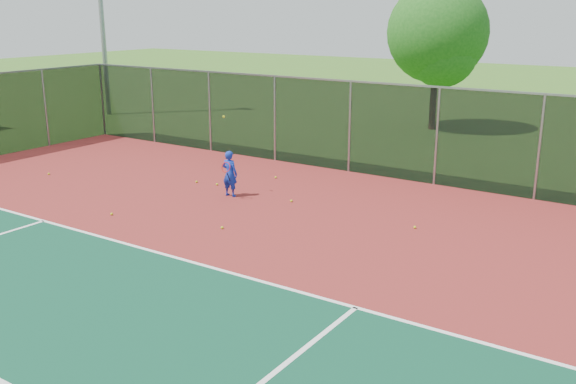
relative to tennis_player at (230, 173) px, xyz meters
The scene contains 13 objects.
ground 8.72m from the tennis_player, 59.17° to the right, with size 120.00×120.00×0.00m, color #33621C.
court_apron 7.09m from the tennis_player, 50.82° to the right, with size 30.00×20.00×0.02m, color maroon.
fence_back 6.42m from the tennis_player, 45.50° to the left, with size 30.00×0.06×3.03m.
tennis_player is the anchor object (origin of this frame).
practice_ball_0 5.66m from the tennis_player, ahead, with size 0.07×0.07×0.07m, color #BCC817.
practice_ball_1 1.42m from the tennis_player, 147.18° to the left, with size 0.07×0.07×0.07m, color #BCC817.
practice_ball_2 6.69m from the tennis_player, 168.33° to the right, with size 0.07×0.07×0.07m, color #BCC817.
practice_ball_3 2.99m from the tennis_player, 55.44° to the right, with size 0.07×0.07×0.07m, color #BCC817.
practice_ball_4 2.00m from the tennis_player, 162.23° to the left, with size 0.07×0.07×0.07m, color #BCC817.
practice_ball_5 3.54m from the tennis_player, 115.09° to the right, with size 0.07×0.07×0.07m, color #BCC817.
practice_ball_6 2.47m from the tennis_player, 91.01° to the left, with size 0.07×0.07×0.07m, color #BCC817.
practice_ball_7 1.98m from the tennis_player, 14.53° to the left, with size 0.07×0.07×0.07m, color #BCC817.
tree_back_left 14.07m from the tennis_player, 86.26° to the left, with size 4.43×4.43×6.50m.
Camera 1 is at (6.84, -6.53, 5.24)m, focal length 40.00 mm.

